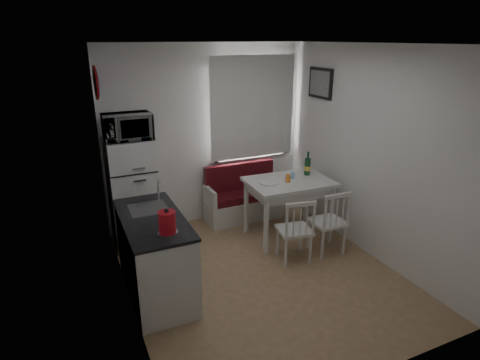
% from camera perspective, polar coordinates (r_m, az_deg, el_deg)
% --- Properties ---
extents(floor, '(3.00, 3.50, 0.02)m').
position_cam_1_polar(floor, '(4.92, 2.88, -13.07)').
color(floor, '#8D6F4B').
rests_on(floor, ground).
extents(ceiling, '(3.00, 3.50, 0.02)m').
position_cam_1_polar(ceiling, '(4.14, 3.53, 18.80)').
color(ceiling, white).
rests_on(ceiling, wall_back).
extents(wall_back, '(3.00, 0.02, 2.60)m').
position_cam_1_polar(wall_back, '(5.91, -4.73, 6.29)').
color(wall_back, white).
rests_on(wall_back, floor).
extents(wall_front, '(3.00, 0.02, 2.60)m').
position_cam_1_polar(wall_front, '(3.04, 18.73, -8.03)').
color(wall_front, white).
rests_on(wall_front, floor).
extents(wall_left, '(0.02, 3.50, 2.60)m').
position_cam_1_polar(wall_left, '(3.93, -16.62, -1.43)').
color(wall_left, white).
rests_on(wall_left, floor).
extents(wall_right, '(0.02, 3.50, 2.60)m').
position_cam_1_polar(wall_right, '(5.20, 18.02, 3.53)').
color(wall_right, white).
rests_on(wall_right, floor).
extents(window, '(1.22, 0.06, 1.47)m').
position_cam_1_polar(window, '(6.08, 1.58, 9.86)').
color(window, silver).
rests_on(window, wall_back).
extents(curtain, '(1.35, 0.02, 1.50)m').
position_cam_1_polar(curtain, '(6.01, 1.88, 10.22)').
color(curtain, white).
rests_on(curtain, wall_back).
extents(kitchen_counter, '(0.62, 1.32, 1.16)m').
position_cam_1_polar(kitchen_counter, '(4.47, -12.01, -10.36)').
color(kitchen_counter, silver).
rests_on(kitchen_counter, floor).
extents(wall_sign, '(0.03, 0.40, 0.40)m').
position_cam_1_polar(wall_sign, '(5.16, -19.73, 12.88)').
color(wall_sign, '#1A259C').
rests_on(wall_sign, wall_left).
extents(picture_frame, '(0.04, 0.52, 0.42)m').
position_cam_1_polar(picture_frame, '(5.89, 11.35, 13.35)').
color(picture_frame, black).
rests_on(picture_frame, wall_right).
extents(bench, '(1.18, 0.45, 0.85)m').
position_cam_1_polar(bench, '(6.18, 0.48, -2.98)').
color(bench, silver).
rests_on(bench, floor).
extents(dining_table, '(1.15, 0.83, 0.84)m').
position_cam_1_polar(dining_table, '(5.47, 6.97, -0.99)').
color(dining_table, silver).
rests_on(dining_table, floor).
extents(chair_left, '(0.46, 0.44, 0.45)m').
position_cam_1_polar(chair_left, '(4.93, 8.33, -6.27)').
color(chair_left, silver).
rests_on(chair_left, floor).
extents(chair_right, '(0.42, 0.40, 0.47)m').
position_cam_1_polar(chair_right, '(5.19, 13.03, -5.04)').
color(chair_right, silver).
rests_on(chair_right, floor).
extents(fridge, '(0.58, 0.58, 1.46)m').
position_cam_1_polar(fridge, '(5.47, -14.97, -1.72)').
color(fridge, white).
rests_on(fridge, floor).
extents(microwave, '(0.58, 0.39, 0.32)m').
position_cam_1_polar(microwave, '(5.18, -15.74, 7.30)').
color(microwave, white).
rests_on(microwave, fridge).
extents(kettle, '(0.20, 0.20, 0.26)m').
position_cam_1_polar(kettle, '(3.82, -10.32, -5.95)').
color(kettle, red).
rests_on(kettle, kitchen_counter).
extents(wine_bottle, '(0.08, 0.08, 0.33)m').
position_cam_1_polar(wine_bottle, '(5.65, 9.60, 2.34)').
color(wine_bottle, '#154424').
rests_on(wine_bottle, dining_table).
extents(drinking_glass_orange, '(0.06, 0.06, 0.11)m').
position_cam_1_polar(drinking_glass_orange, '(5.36, 6.85, 0.24)').
color(drinking_glass_orange, orange).
rests_on(drinking_glass_orange, dining_table).
extents(drinking_glass_blue, '(0.06, 0.06, 0.09)m').
position_cam_1_polar(drinking_glass_blue, '(5.51, 7.48, 0.67)').
color(drinking_glass_blue, '#8ECAF2').
rests_on(drinking_glass_blue, dining_table).
extents(plate, '(0.26, 0.26, 0.02)m').
position_cam_1_polar(plate, '(5.31, 4.14, -0.35)').
color(plate, white).
rests_on(plate, dining_table).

